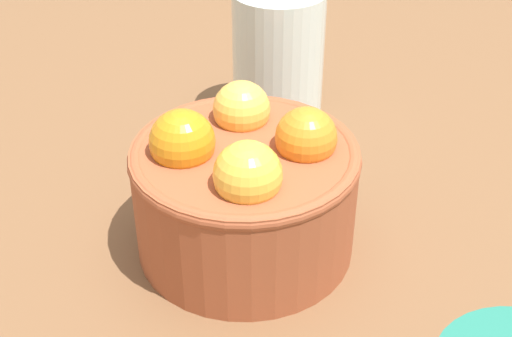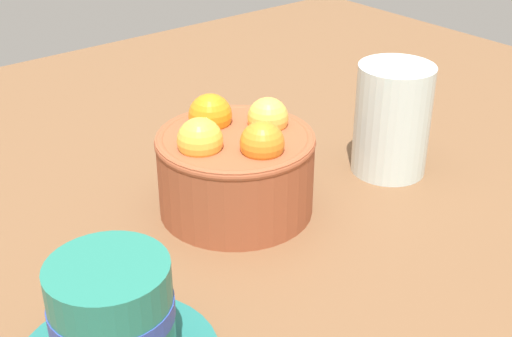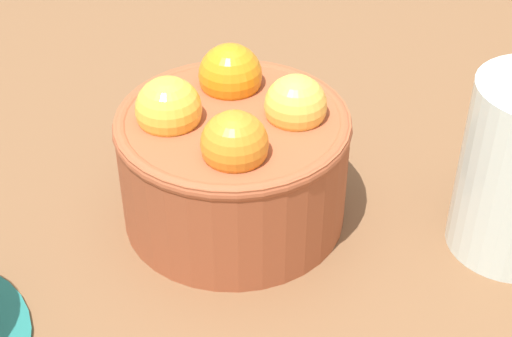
# 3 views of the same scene
# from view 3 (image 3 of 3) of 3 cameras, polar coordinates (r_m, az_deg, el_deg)

# --- Properties ---
(ground_plane) EXTENTS (1.24, 1.03, 0.05)m
(ground_plane) POSITION_cam_3_polar(r_m,az_deg,el_deg) (0.52, -1.53, -5.36)
(ground_plane) COLOR brown
(terracotta_bowl) EXTENTS (0.14, 0.14, 0.10)m
(terracotta_bowl) POSITION_cam_3_polar(r_m,az_deg,el_deg) (0.48, -1.69, 0.91)
(terracotta_bowl) COLOR #9E4C2D
(terracotta_bowl) RESTS_ON ground_plane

